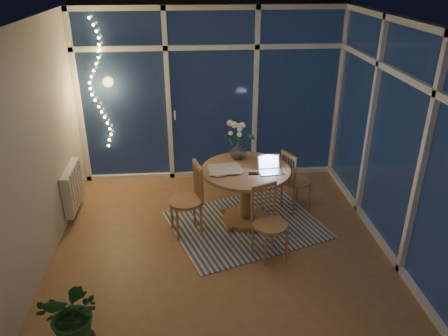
% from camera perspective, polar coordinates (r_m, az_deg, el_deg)
% --- Properties ---
extents(floor, '(4.00, 4.00, 0.00)m').
position_cam_1_polar(floor, '(5.41, -0.18, -10.00)').
color(floor, olive).
rests_on(floor, ground).
extents(ceiling, '(4.00, 4.00, 0.00)m').
position_cam_1_polar(ceiling, '(4.45, -0.23, 18.53)').
color(ceiling, silver).
rests_on(ceiling, wall_back).
extents(wall_back, '(4.00, 0.04, 2.60)m').
position_cam_1_polar(wall_back, '(6.66, -1.59, 9.39)').
color(wall_back, beige).
rests_on(wall_back, floor).
extents(wall_front, '(4.00, 0.04, 2.60)m').
position_cam_1_polar(wall_front, '(3.03, 2.87, -11.66)').
color(wall_front, beige).
rests_on(wall_front, floor).
extents(wall_left, '(0.04, 4.00, 2.60)m').
position_cam_1_polar(wall_left, '(5.04, -23.51, 1.89)').
color(wall_left, beige).
rests_on(wall_left, floor).
extents(wall_right, '(0.04, 4.00, 2.60)m').
position_cam_1_polar(wall_right, '(5.31, 21.89, 3.32)').
color(wall_right, beige).
rests_on(wall_right, floor).
extents(window_wall_back, '(4.00, 0.10, 2.60)m').
position_cam_1_polar(window_wall_back, '(6.63, -1.57, 9.29)').
color(window_wall_back, white).
rests_on(window_wall_back, floor).
extents(window_wall_right, '(0.10, 4.00, 2.60)m').
position_cam_1_polar(window_wall_right, '(5.29, 21.50, 3.32)').
color(window_wall_right, white).
rests_on(window_wall_right, floor).
extents(radiator, '(0.10, 0.70, 0.58)m').
position_cam_1_polar(radiator, '(6.17, -19.18, -2.44)').
color(radiator, silver).
rests_on(radiator, wall_left).
extents(fairy_lights, '(0.24, 0.10, 1.85)m').
position_cam_1_polar(fairy_lights, '(6.61, -16.22, 10.30)').
color(fairy_lights, '#F5C462').
rests_on(fairy_lights, window_wall_back).
extents(garden_patio, '(12.00, 6.00, 0.10)m').
position_cam_1_polar(garden_patio, '(9.96, 0.39, 6.63)').
color(garden_patio, black).
rests_on(garden_patio, ground).
extents(garden_fence, '(11.00, 0.08, 1.80)m').
position_cam_1_polar(garden_fence, '(10.15, -2.73, 12.59)').
color(garden_fence, '#3A1F15').
rests_on(garden_fence, ground).
extents(garden_shrubs, '(0.90, 0.90, 0.90)m').
position_cam_1_polar(garden_shrubs, '(8.26, -7.67, 6.15)').
color(garden_shrubs, black).
rests_on(garden_shrubs, ground).
extents(rug, '(2.23, 2.01, 0.01)m').
position_cam_1_polar(rug, '(5.78, 2.83, -7.40)').
color(rug, beige).
rests_on(rug, floor).
extents(dining_table, '(1.43, 1.43, 0.77)m').
position_cam_1_polar(dining_table, '(5.67, 2.78, -3.63)').
color(dining_table, '#A5734A').
rests_on(dining_table, floor).
extents(chair_left, '(0.54, 0.54, 0.95)m').
position_cam_1_polar(chair_left, '(5.41, -5.06, -4.13)').
color(chair_left, '#A5734A').
rests_on(chair_left, floor).
extents(chair_right, '(0.54, 0.54, 0.87)m').
position_cam_1_polar(chair_right, '(6.03, 9.44, -1.55)').
color(chair_right, '#A5734A').
rests_on(chair_right, floor).
extents(chair_front, '(0.54, 0.54, 0.89)m').
position_cam_1_polar(chair_front, '(5.01, 6.08, -7.20)').
color(chair_front, '#A5734A').
rests_on(chair_front, floor).
extents(laptop, '(0.31, 0.28, 0.21)m').
position_cam_1_polar(laptop, '(5.39, 6.16, 0.45)').
color(laptop, silver).
rests_on(laptop, dining_table).
extents(flower_vase, '(0.26, 0.26, 0.21)m').
position_cam_1_polar(flower_vase, '(5.75, 1.83, 2.26)').
color(flower_vase, silver).
rests_on(flower_vase, dining_table).
extents(bowl, '(0.19, 0.19, 0.04)m').
position_cam_1_polar(bowl, '(5.73, 5.00, 1.14)').
color(bowl, silver).
rests_on(bowl, dining_table).
extents(newspapers, '(0.44, 0.37, 0.02)m').
position_cam_1_polar(newspapers, '(5.46, 0.13, -0.13)').
color(newspapers, silver).
rests_on(newspapers, dining_table).
extents(phone, '(0.12, 0.07, 0.01)m').
position_cam_1_polar(phone, '(5.37, 3.89, -0.72)').
color(phone, black).
rests_on(phone, dining_table).
extents(potted_plant, '(0.66, 0.61, 0.76)m').
position_cam_1_polar(potted_plant, '(4.10, -18.82, -18.32)').
color(potted_plant, '#1A4B25').
rests_on(potted_plant, floor).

